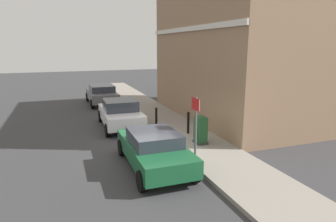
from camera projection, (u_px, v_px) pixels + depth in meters
The scene contains 10 objects.
ground at pixel (151, 147), 12.55m from camera, with size 80.00×80.00×0.00m, color #38383A.
sidewalk at pixel (153, 112), 18.69m from camera, with size 2.46×30.00×0.15m, color gray.
corner_building at pixel (244, 46), 17.05m from camera, with size 7.12×10.91×8.39m.
car_green at pixel (154, 149), 10.25m from camera, with size 1.91×4.19×1.33m.
car_white at pixel (120, 113), 15.39m from camera, with size 2.04×4.12×1.47m.
car_grey at pixel (102, 94), 21.54m from camera, with size 2.01×4.17×1.40m.
utility_cabinet at pixel (201, 131), 12.42m from camera, with size 0.46×0.61×1.15m.
bollard_near_cabinet at pixel (188, 122), 13.82m from camera, with size 0.14×0.14×1.04m.
bollard_far_kerb at pixel (156, 117), 14.80m from camera, with size 0.14×0.14×1.04m.
street_sign at pixel (196, 119), 10.43m from camera, with size 0.08×0.60×2.30m.
Camera 1 is at (-3.40, -11.45, 4.21)m, focal length 31.55 mm.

